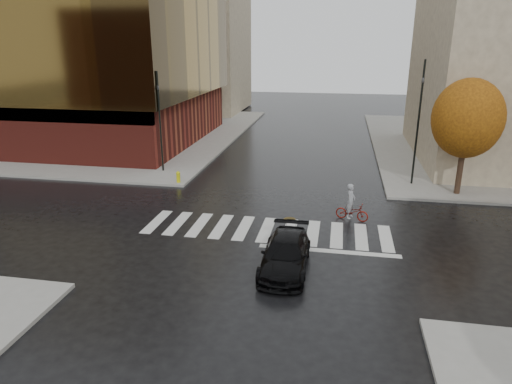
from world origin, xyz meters
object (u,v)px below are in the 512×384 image
traffic_light_ne (419,115)px  cyclist (352,208)px  fire_hydrant (178,176)px  sedan (285,254)px  traffic_light_nw (160,117)px

traffic_light_ne → cyclist: bearing=76.0°
fire_hydrant → sedan: bearing=-51.0°
cyclist → fire_hydrant: bearing=86.3°
sedan → traffic_light_nw: bearing=128.9°
fire_hydrant → traffic_light_nw: bearing=128.9°
sedan → fire_hydrant: size_ratio=6.13×
cyclist → sedan: bearing=172.8°
traffic_light_nw → traffic_light_ne: traffic_light_ne is taller
sedan → traffic_light_nw: traffic_light_nw is taller
traffic_light_nw → fire_hydrant: traffic_light_nw is taller
sedan → traffic_light_nw: 15.92m
traffic_light_nw → fire_hydrant: bearing=23.7°
sedan → fire_hydrant: sedan is taller
sedan → traffic_light_ne: size_ratio=0.59×
sedan → traffic_light_nw: size_ratio=0.67×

